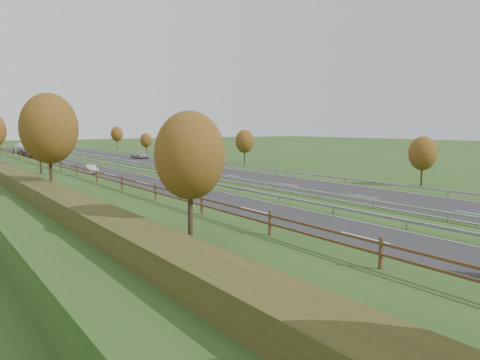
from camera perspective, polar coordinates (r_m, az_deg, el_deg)
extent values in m
plane|color=#264619|center=(70.89, -9.33, 0.66)|extent=(400.00, 400.00, 0.00)
cube|color=black|center=(72.59, -16.75, 0.62)|extent=(10.50, 200.00, 0.04)
cube|color=black|center=(79.21, -5.33, 1.34)|extent=(10.50, 200.00, 0.04)
cube|color=black|center=(71.53, -19.61, 0.43)|extent=(3.00, 200.00, 0.04)
cube|color=silver|center=(71.20, -20.61, 0.39)|extent=(0.15, 200.00, 0.01)
cube|color=gold|center=(71.93, -18.45, 0.53)|extent=(0.15, 200.00, 0.01)
cube|color=silver|center=(74.28, -13.05, 0.88)|extent=(0.15, 200.00, 0.01)
cube|color=silver|center=(76.86, -8.61, 1.16)|extent=(0.15, 200.00, 0.01)
cube|color=silver|center=(81.79, -2.25, 1.55)|extent=(0.15, 200.00, 0.01)
cube|color=silver|center=(31.47, 14.89, -6.78)|extent=(0.15, 4.00, 0.01)
cube|color=silver|center=(42.94, 27.13, -3.74)|extent=(0.15, 4.00, 0.01)
cube|color=silver|center=(40.10, 1.71, -3.70)|extent=(0.15, 4.00, 0.01)
cube|color=silver|center=(49.61, 14.84, -1.94)|extent=(0.15, 4.00, 0.01)
cube|color=silver|center=(50.14, -6.47, -1.67)|extent=(0.15, 4.00, 0.01)
cube|color=silver|center=(58.02, 5.80, -0.54)|extent=(0.15, 4.00, 0.01)
cube|color=silver|center=(60.89, -11.83, -0.31)|extent=(0.15, 4.00, 0.01)
cube|color=silver|center=(67.53, -0.83, 0.49)|extent=(0.15, 4.00, 0.01)
cube|color=silver|center=(72.03, -15.56, 0.63)|extent=(0.15, 4.00, 0.01)
cube|color=silver|center=(77.73, -5.77, 1.26)|extent=(0.15, 4.00, 0.01)
cube|color=silver|center=(83.42, -18.28, 1.32)|extent=(0.15, 4.00, 0.01)
cube|color=silver|center=(88.38, -9.55, 1.84)|extent=(0.15, 4.00, 0.01)
cube|color=silver|center=(94.95, -20.35, 1.84)|extent=(0.15, 4.00, 0.01)
cube|color=silver|center=(99.34, -12.50, 2.29)|extent=(0.15, 4.00, 0.01)
cube|color=silver|center=(106.59, -21.96, 2.25)|extent=(0.15, 4.00, 0.01)
cube|color=silver|center=(110.52, -14.87, 2.64)|extent=(0.15, 4.00, 0.01)
cube|color=silver|center=(118.30, -23.26, 2.57)|extent=(0.15, 4.00, 0.01)
cube|color=silver|center=(121.85, -16.80, 2.93)|extent=(0.15, 4.00, 0.01)
cube|color=silver|center=(130.06, -24.33, 2.84)|extent=(0.15, 4.00, 0.01)
cube|color=silver|center=(133.30, -18.40, 3.16)|extent=(0.15, 4.00, 0.01)
cube|color=silver|center=(141.87, -25.21, 3.06)|extent=(0.15, 4.00, 0.01)
cube|color=silver|center=(144.84, -19.74, 3.36)|extent=(0.15, 4.00, 0.01)
cube|color=silver|center=(153.70, -25.97, 3.24)|extent=(0.15, 4.00, 0.01)
cube|color=silver|center=(156.45, -20.89, 3.52)|extent=(0.15, 4.00, 0.01)
cube|color=silver|center=(165.56, -26.61, 3.40)|extent=(0.15, 4.00, 0.01)
cube|color=silver|center=(168.11, -21.88, 3.66)|extent=(0.15, 4.00, 0.01)
cube|color=#264619|center=(69.62, -27.00, 0.75)|extent=(12.00, 200.00, 2.00)
cube|color=#422B19|center=(70.24, -23.43, 2.23)|extent=(0.08, 184.00, 0.10)
cube|color=#422B19|center=(70.21, -23.44, 2.56)|extent=(0.08, 184.00, 0.10)
cube|color=#422B19|center=(18.00, 16.81, -8.52)|extent=(0.12, 0.12, 1.20)
cube|color=#422B19|center=(22.49, 3.70, -5.24)|extent=(0.12, 0.12, 1.20)
cube|color=#422B19|center=(27.79, -4.67, -2.98)|extent=(0.12, 0.12, 1.20)
cube|color=#422B19|center=(33.51, -10.25, -1.42)|extent=(0.12, 0.12, 1.20)
cube|color=#422B19|center=(39.47, -14.18, -0.32)|extent=(0.12, 0.12, 1.20)
cube|color=#422B19|center=(45.58, -17.06, 0.49)|extent=(0.12, 0.12, 1.20)
cube|color=#422B19|center=(51.79, -19.25, 1.11)|extent=(0.12, 0.12, 1.20)
cube|color=#422B19|center=(58.06, -20.98, 1.59)|extent=(0.12, 0.12, 1.20)
cube|color=#422B19|center=(64.38, -22.37, 1.98)|extent=(0.12, 0.12, 1.20)
cube|color=#422B19|center=(70.72, -23.51, 2.30)|extent=(0.12, 0.12, 1.20)
cube|color=#422B19|center=(77.10, -24.46, 2.56)|extent=(0.12, 0.12, 1.20)
cube|color=#422B19|center=(83.49, -25.27, 2.79)|extent=(0.12, 0.12, 1.20)
cube|color=#422B19|center=(89.90, -25.96, 2.98)|extent=(0.12, 0.12, 1.20)
cube|color=#422B19|center=(96.32, -26.56, 3.14)|extent=(0.12, 0.12, 1.20)
cube|color=#422B19|center=(102.75, -27.08, 3.29)|extent=(0.12, 0.12, 1.20)
cube|color=#96999E|center=(74.47, -12.59, 1.34)|extent=(0.32, 200.00, 0.18)
cube|color=#96999E|center=(34.87, 19.67, -5.26)|extent=(0.10, 0.14, 0.56)
cube|color=#96999E|center=(39.26, 11.34, -3.71)|extent=(0.10, 0.14, 0.56)
cube|color=#96999E|center=(44.32, 4.81, -2.43)|extent=(0.10, 0.14, 0.56)
cube|color=#96999E|center=(49.86, -0.32, -1.41)|extent=(0.10, 0.14, 0.56)
cube|color=#96999E|center=(55.72, -4.39, -0.58)|extent=(0.10, 0.14, 0.56)
cube|color=#96999E|center=(61.82, -7.67, 0.09)|extent=(0.10, 0.14, 0.56)
cube|color=#96999E|center=(68.10, -10.36, 0.63)|extent=(0.10, 0.14, 0.56)
cube|color=#96999E|center=(74.50, -12.59, 1.08)|extent=(0.10, 0.14, 0.56)
cube|color=#96999E|center=(81.00, -14.46, 1.46)|extent=(0.10, 0.14, 0.56)
cube|color=#96999E|center=(87.58, -16.06, 1.78)|extent=(0.10, 0.14, 0.56)
cube|color=#96999E|center=(94.22, -17.43, 2.06)|extent=(0.10, 0.14, 0.56)
cube|color=#96999E|center=(100.91, -18.62, 2.30)|extent=(0.10, 0.14, 0.56)
cube|color=#96999E|center=(107.64, -19.66, 2.50)|extent=(0.10, 0.14, 0.56)
cube|color=#96999E|center=(114.40, -20.58, 2.69)|extent=(0.10, 0.14, 0.56)
cube|color=#96999E|center=(121.19, -21.40, 2.85)|extent=(0.10, 0.14, 0.56)
cube|color=#96999E|center=(128.00, -22.13, 2.99)|extent=(0.10, 0.14, 0.56)
cube|color=#96999E|center=(134.83, -22.78, 3.12)|extent=(0.10, 0.14, 0.56)
cube|color=#96999E|center=(141.68, -23.38, 3.23)|extent=(0.10, 0.14, 0.56)
cube|color=#96999E|center=(148.54, -23.91, 3.34)|extent=(0.10, 0.14, 0.56)
cube|color=#96999E|center=(155.41, -24.41, 3.43)|extent=(0.10, 0.14, 0.56)
cube|color=#96999E|center=(162.30, -24.86, 3.52)|extent=(0.10, 0.14, 0.56)
cube|color=#96999E|center=(169.19, -25.27, 3.60)|extent=(0.10, 0.14, 0.56)
cube|color=#96999E|center=(76.53, -9.06, 1.56)|extent=(0.32, 200.00, 0.18)
cube|color=#96999E|center=(39.07, 24.05, -4.21)|extent=(0.10, 0.14, 0.56)
cube|color=#96999E|center=(43.03, 16.06, -2.94)|extent=(0.10, 0.14, 0.56)
cube|color=#96999E|center=(47.70, 9.54, -1.86)|extent=(0.10, 0.14, 0.56)
cube|color=#96999E|center=(52.88, 4.24, -0.97)|extent=(0.10, 0.14, 0.56)
cube|color=#96999E|center=(58.44, -0.07, -0.23)|extent=(0.10, 0.14, 0.56)
cube|color=#96999E|center=(64.29, -3.63, 0.38)|extent=(0.10, 0.14, 0.56)
cube|color=#96999E|center=(70.34, -6.58, 0.88)|extent=(0.10, 0.14, 0.56)
cube|color=#96999E|center=(76.56, -9.05, 1.30)|extent=(0.10, 0.14, 0.56)
cube|color=#96999E|center=(82.90, -11.16, 1.66)|extent=(0.10, 0.14, 0.56)
cube|color=#96999E|center=(89.34, -12.96, 1.96)|extent=(0.10, 0.14, 0.56)
cube|color=#96999E|center=(95.86, -14.52, 2.22)|extent=(0.10, 0.14, 0.56)
cube|color=#96999E|center=(102.44, -15.88, 2.45)|extent=(0.10, 0.14, 0.56)
cube|color=#96999E|center=(109.08, -17.07, 2.65)|extent=(0.10, 0.14, 0.56)
cube|color=#96999E|center=(115.75, -18.13, 2.82)|extent=(0.10, 0.14, 0.56)
cube|color=#96999E|center=(122.47, -19.07, 2.97)|extent=(0.10, 0.14, 0.56)
cube|color=#96999E|center=(129.21, -19.92, 3.11)|extent=(0.10, 0.14, 0.56)
cube|color=#96999E|center=(135.98, -20.68, 3.23)|extent=(0.10, 0.14, 0.56)
cube|color=#96999E|center=(142.77, -21.37, 3.34)|extent=(0.10, 0.14, 0.56)
cube|color=#96999E|center=(149.58, -21.99, 3.44)|extent=(0.10, 0.14, 0.56)
cube|color=#96999E|center=(156.41, -22.57, 3.53)|extent=(0.10, 0.14, 0.56)
cube|color=#96999E|center=(163.25, -23.09, 3.62)|extent=(0.10, 0.14, 0.56)
cube|color=#96999E|center=(170.11, -23.57, 3.69)|extent=(0.10, 0.14, 0.56)
cube|color=#96999E|center=(82.15, -1.81, 1.97)|extent=(0.32, 200.00, 0.18)
cube|color=#96999E|center=(52.38, 24.06, -1.59)|extent=(0.10, 0.14, 0.56)
cube|color=#96999E|center=(60.73, 12.71, -0.13)|extent=(0.10, 0.14, 0.56)
cube|color=#96999E|center=(70.88, 4.36, 0.95)|extent=(0.10, 0.14, 0.56)
cube|color=#96999E|center=(82.17, -1.81, 1.74)|extent=(0.10, 0.14, 0.56)
cube|color=#96999E|center=(94.20, -6.45, 2.32)|extent=(0.10, 0.14, 0.56)
cube|color=#96999E|center=(106.70, -10.02, 2.75)|extent=(0.10, 0.14, 0.56)
cube|color=#96999E|center=(119.54, -12.84, 3.09)|extent=(0.10, 0.14, 0.56)
cube|color=#96999E|center=(132.61, -15.11, 3.35)|extent=(0.10, 0.14, 0.56)
cube|color=#96999E|center=(145.86, -16.97, 3.57)|extent=(0.10, 0.14, 0.56)
cube|color=#96999E|center=(159.23, -18.52, 3.74)|extent=(0.10, 0.14, 0.56)
cube|color=#96999E|center=(172.71, -19.82, 3.89)|extent=(0.10, 0.14, 0.56)
cylinder|color=#2D2116|center=(21.70, -6.06, -4.05)|extent=(0.24, 0.24, 2.43)
ellipsoid|color=#4F3111|center=(21.37, -6.15, 3.02)|extent=(3.24, 3.24, 4.05)
cylinder|color=#2D2116|center=(37.81, -22.04, 0.59)|extent=(0.24, 0.24, 3.15)
ellipsoid|color=#4F3111|center=(37.64, -22.27, 5.84)|extent=(4.20, 4.20, 5.25)
cylinder|color=#2D2116|center=(56.02, -23.11, 1.83)|extent=(0.24, 0.24, 2.16)
ellipsoid|color=#4F3111|center=(55.89, -23.22, 4.25)|extent=(2.88, 2.88, 3.60)
cylinder|color=#2D2116|center=(60.78, 21.26, 0.49)|extent=(0.24, 0.24, 2.48)
ellipsoid|color=#4F3111|center=(60.57, 21.37, 3.06)|extent=(3.30, 3.30, 4.12)
cylinder|color=#2D2116|center=(90.53, 0.56, 2.87)|extent=(0.24, 0.24, 2.70)
ellipsoid|color=#4F3111|center=(90.39, 0.56, 4.75)|extent=(3.60, 3.60, 4.50)
cylinder|color=#2D2116|center=(124.07, -11.35, 3.64)|extent=(0.24, 0.24, 2.25)
ellipsoid|color=#4F3111|center=(123.97, -11.38, 4.78)|extent=(3.00, 3.00, 3.75)
cylinder|color=#2D2116|center=(158.40, -14.75, 4.28)|extent=(0.24, 0.24, 2.93)
ellipsoid|color=#4F3111|center=(158.32, -14.78, 5.44)|extent=(3.90, 3.90, 4.88)
cube|color=silver|center=(123.53, -25.13, 3.35)|extent=(2.40, 2.20, 2.30)
cube|color=#96999E|center=(118.27, -24.66, 2.77)|extent=(2.30, 8.50, 0.25)
cylinder|color=silver|center=(118.19, -24.70, 3.62)|extent=(2.30, 8.50, 2.30)
cylinder|color=black|center=(124.08, -25.14, 2.88)|extent=(2.20, 1.04, 1.04)
cylinder|color=black|center=(122.01, -24.98, 2.84)|extent=(2.20, 1.04, 1.04)
cylinder|color=black|center=(115.32, -24.40, 2.69)|extent=(2.20, 1.04, 1.04)
cylinder|color=black|center=(114.15, -24.29, 2.66)|extent=(2.20, 1.04, 1.04)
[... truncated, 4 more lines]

